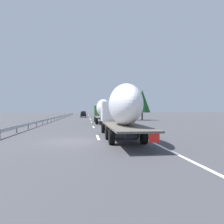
{
  "coord_description": "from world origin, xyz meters",
  "views": [
    {
      "loc": [
        -15.32,
        -0.85,
        2.29
      ],
      "look_at": [
        14.68,
        -4.55,
        1.99
      ],
      "focal_mm": 33.35,
      "sensor_mm": 36.0,
      "label": 1
    }
  ],
  "objects_px": {
    "car_yellow_coupe": "(84,113)",
    "truck_lead": "(103,110)",
    "truck_trailing": "(122,109)",
    "car_black_suv": "(83,114)",
    "road_sign": "(111,110)"
  },
  "relations": [
    {
      "from": "car_yellow_coupe",
      "to": "road_sign",
      "type": "distance_m",
      "value": 37.72
    },
    {
      "from": "car_black_suv",
      "to": "car_yellow_coupe",
      "type": "height_order",
      "value": "car_yellow_coupe"
    },
    {
      "from": "truck_trailing",
      "to": "car_yellow_coupe",
      "type": "height_order",
      "value": "truck_trailing"
    },
    {
      "from": "car_black_suv",
      "to": "road_sign",
      "type": "xyz_separation_m",
      "value": [
        -14.85,
        -6.78,
        1.27
      ]
    },
    {
      "from": "truck_lead",
      "to": "road_sign",
      "type": "relative_size",
      "value": 4.12
    },
    {
      "from": "truck_trailing",
      "to": "truck_lead",
      "type": "bearing_deg",
      "value": 0.0
    },
    {
      "from": "truck_lead",
      "to": "car_yellow_coupe",
      "type": "distance_m",
      "value": 52.07
    },
    {
      "from": "truck_lead",
      "to": "road_sign",
      "type": "xyz_separation_m",
      "value": [
        14.85,
        -3.1,
        -0.16
      ]
    },
    {
      "from": "road_sign",
      "to": "car_yellow_coupe",
      "type": "bearing_deg",
      "value": 10.61
    },
    {
      "from": "car_yellow_coupe",
      "to": "truck_lead",
      "type": "bearing_deg",
      "value": -175.77
    },
    {
      "from": "truck_trailing",
      "to": "road_sign",
      "type": "xyz_separation_m",
      "value": [
        34.15,
        -3.1,
        -0.2
      ]
    },
    {
      "from": "truck_trailing",
      "to": "road_sign",
      "type": "distance_m",
      "value": 34.29
    },
    {
      "from": "truck_lead",
      "to": "truck_trailing",
      "type": "height_order",
      "value": "truck_trailing"
    },
    {
      "from": "car_black_suv",
      "to": "road_sign",
      "type": "height_order",
      "value": "road_sign"
    },
    {
      "from": "truck_trailing",
      "to": "car_black_suv",
      "type": "distance_m",
      "value": 49.16
    }
  ]
}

